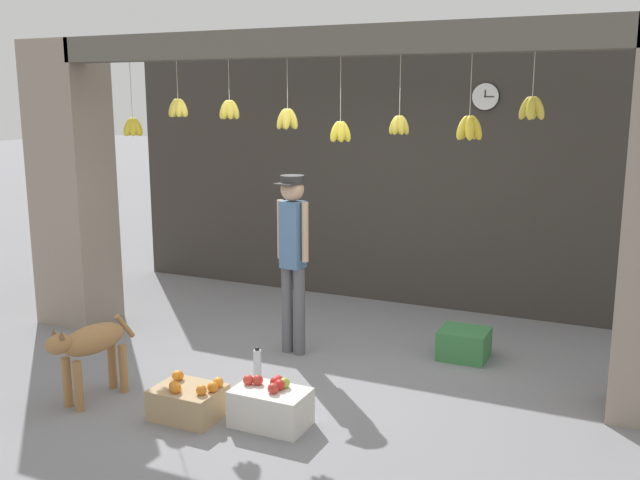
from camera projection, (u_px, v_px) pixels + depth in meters
ground_plane at (303, 370)px, 6.43m from camera, size 60.00×60.00×0.00m
shop_back_wall at (396, 177)px, 8.32m from camera, size 7.08×0.12×2.99m
shop_pillar_left at (73, 185)px, 7.60m from camera, size 0.70×0.60×2.99m
storefront_awning at (306, 52)px, 5.99m from camera, size 5.18×0.28×0.96m
dog at (90, 346)px, 5.71m from camera, size 0.33×0.85×0.68m
shopkeeper at (293, 249)px, 6.68m from camera, size 0.34×0.29×1.72m
fruit_crate_oranges at (188, 401)px, 5.48m from camera, size 0.51×0.40×0.32m
fruit_crate_apples at (271, 406)px, 5.34m from camera, size 0.57×0.35×0.36m
produce_box_green at (464, 344)px, 6.72m from camera, size 0.44×0.41×0.28m
water_bottle at (257, 363)px, 6.24m from camera, size 0.07×0.07×0.28m
wall_clock at (485, 97)px, 7.65m from camera, size 0.30×0.03×0.30m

